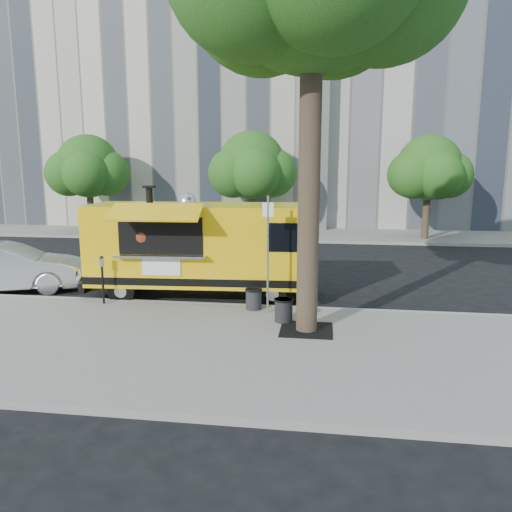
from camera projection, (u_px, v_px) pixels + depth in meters
The scene contains 16 objects.
ground at pixel (221, 300), 14.61m from camera, with size 120.00×120.00×0.00m, color black.
sidewalk at pixel (182, 346), 10.70m from camera, with size 60.00×6.00×0.15m, color gray.
curb at pixel (214, 306), 13.69m from camera, with size 60.00×0.14×0.16m, color #999993.
far_sidewalk at pixel (272, 234), 27.74m from camera, with size 60.00×5.00×0.15m, color gray.
building_left at pixel (173, 47), 34.94m from camera, with size 22.00×14.00×24.00m, color #C0B6A0.
building_mid at pixel (465, 72), 33.52m from camera, with size 20.00×14.00×20.00m, color #A4A099.
tree_well at pixel (306, 330), 11.50m from camera, with size 1.20×1.20×0.02m, color black.
far_tree_a at pixel (88, 166), 27.28m from camera, with size 3.42×3.42×5.36m.
far_tree_b at pixel (252, 165), 26.41m from camera, with size 3.60×3.60×5.50m.
far_tree_c at pixel (429, 168), 24.90m from camera, with size 3.24×3.24×5.21m.
sign_post at pixel (268, 247), 12.55m from camera, with size 0.28×0.06×3.00m.
parking_meter at pixel (102, 274), 13.53m from camera, with size 0.11×0.11×1.33m.
food_truck at pixel (199, 246), 14.59m from camera, with size 6.76×3.37×3.28m.
sedan at pixel (7, 268), 15.41m from camera, with size 1.59×4.57×1.50m, color silver.
trash_bin_left at pixel (254, 298), 13.10m from camera, with size 0.45×0.45×0.54m.
trash_bin_right at pixel (284, 309), 12.06m from camera, with size 0.47×0.47×0.56m.
Camera 1 is at (2.99, -13.85, 3.93)m, focal length 35.00 mm.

